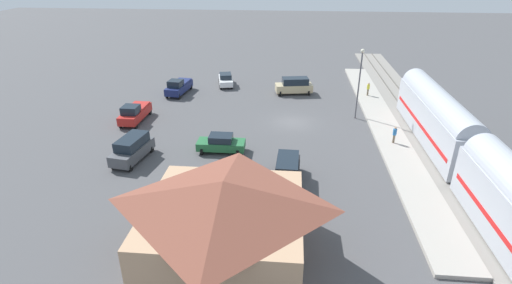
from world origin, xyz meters
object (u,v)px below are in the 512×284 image
object	(u,v)px
pickup_navy	(179,86)
suv_black	(287,170)
pedestrian_on_platform	(368,88)
light_pole_near_platform	(360,76)
sedan_green	(221,143)
pickup_red	(135,113)
suv_tan	(294,86)
pedestrian_waiting_far	(395,134)
suv_charcoal	(132,148)
station_building	(224,218)
sedan_white	(226,79)
passenger_train	(474,158)

from	to	relation	value
pickup_navy	suv_black	bearing A→B (deg)	124.66
pedestrian_on_platform	light_pole_near_platform	xyz separation A→B (m)	(2.59, 7.58, 3.71)
sedan_green	suv_black	size ratio (longest dim) A/B	0.91
pickup_red	suv_tan	bearing A→B (deg)	-147.30
pedestrian_on_platform	pedestrian_waiting_far	distance (m)	14.58
pedestrian_on_platform	pickup_navy	bearing A→B (deg)	1.66
sedan_green	suv_black	distance (m)	8.13
suv_charcoal	light_pole_near_platform	distance (m)	25.16
light_pole_near_platform	suv_tan	bearing A→B (deg)	-49.56
station_building	sedan_white	distance (m)	35.63
suv_charcoal	light_pole_near_platform	world-z (taller)	light_pole_near_platform
pedestrian_waiting_far	sedan_green	bearing A→B (deg)	9.85
suv_charcoal	sedan_white	distance (m)	23.91
passenger_train	pickup_navy	distance (m)	36.50
station_building	pedestrian_waiting_far	xyz separation A→B (m)	(-13.93, -16.92, -1.46)
pickup_navy	pickup_red	xyz separation A→B (m)	(2.29, 10.02, 0.00)
pedestrian_waiting_far	suv_tan	world-z (taller)	suv_tan
pedestrian_on_platform	suv_charcoal	xyz separation A→B (m)	(24.25, 19.81, -0.13)
pedestrian_waiting_far	pickup_navy	world-z (taller)	pickup_navy
passenger_train	suv_tan	bearing A→B (deg)	-58.91
pickup_red	suv_charcoal	bearing A→B (deg)	109.66
suv_tan	pickup_red	world-z (taller)	suv_tan
station_building	suv_tan	size ratio (longest dim) A/B	1.94
pedestrian_waiting_far	sedan_white	xyz separation A→B (m)	(19.64, -18.20, -0.40)
sedan_white	light_pole_near_platform	world-z (taller)	light_pole_near_platform
sedan_green	suv_tan	bearing A→B (deg)	-110.65
station_building	suv_charcoal	distance (m)	15.77
suv_tan	suv_black	xyz separation A→B (m)	(0.48, 23.21, 0.00)
suv_tan	suv_charcoal	world-z (taller)	same
suv_tan	suv_charcoal	distance (m)	25.17
pedestrian_on_platform	sedan_white	size ratio (longest dim) A/B	0.36
passenger_train	pedestrian_on_platform	bearing A→B (deg)	-79.31
pedestrian_on_platform	pickup_navy	world-z (taller)	pickup_navy
passenger_train	sedan_white	world-z (taller)	passenger_train
pickup_navy	suv_black	size ratio (longest dim) A/B	1.13
sedan_white	pickup_red	world-z (taller)	pickup_red
station_building	sedan_green	xyz separation A→B (m)	(2.71, -14.03, -1.86)
station_building	suv_tan	xyz separation A→B (m)	(-4.14, -32.20, -1.59)
passenger_train	pedestrian_on_platform	world-z (taller)	passenger_train
station_building	pickup_navy	xyz separation A→B (m)	(11.40, -30.77, -1.71)
pedestrian_waiting_far	pickup_red	bearing A→B (deg)	-7.89
station_building	sedan_white	size ratio (longest dim) A/B	2.09
passenger_train	station_building	size ratio (longest dim) A/B	3.57
passenger_train	sedan_green	distance (m)	21.35
station_building	pedestrian_waiting_far	size ratio (longest dim) A/B	5.86
suv_black	pickup_navy	bearing A→B (deg)	-55.34
pedestrian_on_platform	pedestrian_waiting_far	xyz separation A→B (m)	(-0.14, 14.58, 0.00)
pedestrian_waiting_far	pedestrian_on_platform	bearing A→B (deg)	-89.43
pickup_red	pickup_navy	bearing A→B (deg)	-102.89
sedan_white	pickup_red	xyz separation A→B (m)	(7.99, 14.37, 0.15)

